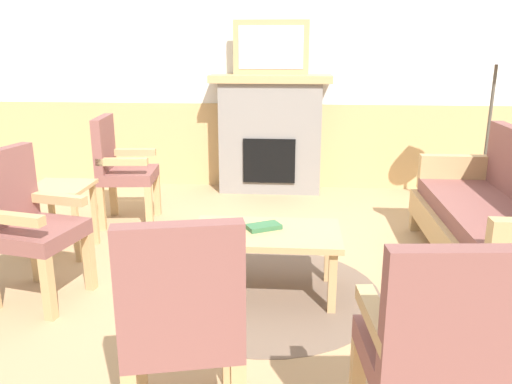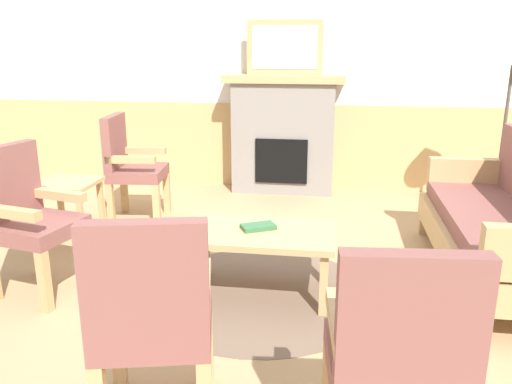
{
  "view_description": "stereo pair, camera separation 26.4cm",
  "coord_description": "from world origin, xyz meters",
  "px_view_note": "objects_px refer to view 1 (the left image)",
  "views": [
    {
      "loc": [
        0.29,
        -3.3,
        1.6
      ],
      "look_at": [
        0.0,
        0.35,
        0.55
      ],
      "focal_mm": 36.37,
      "sensor_mm": 36.0,
      "label": 1
    },
    {
      "loc": [
        0.55,
        -3.27,
        1.6
      ],
      "look_at": [
        0.0,
        0.35,
        0.55
      ],
      "focal_mm": 36.37,
      "sensor_mm": 36.0,
      "label": 2
    }
  ],
  "objects_px": {
    "armchair_near_fireplace": "(26,219)",
    "floor_lamp_by_couch": "(497,61)",
    "coffee_table": "(266,239)",
    "book_on_table": "(264,227)",
    "fireplace": "(270,133)",
    "armchair_by_window_left": "(120,165)",
    "side_table": "(61,199)",
    "armchair_front_left": "(182,316)",
    "armchair_front_center": "(436,348)",
    "framed_picture": "(271,47)",
    "couch": "(494,219)"
  },
  "relations": [
    {
      "from": "fireplace",
      "to": "armchair_near_fireplace",
      "type": "relative_size",
      "value": 1.33
    },
    {
      "from": "armchair_near_fireplace",
      "to": "floor_lamp_by_couch",
      "type": "distance_m",
      "value": 4.01
    },
    {
      "from": "coffee_table",
      "to": "armchair_front_center",
      "type": "relative_size",
      "value": 0.98
    },
    {
      "from": "book_on_table",
      "to": "armchair_near_fireplace",
      "type": "relative_size",
      "value": 0.22
    },
    {
      "from": "framed_picture",
      "to": "armchair_near_fireplace",
      "type": "relative_size",
      "value": 0.82
    },
    {
      "from": "book_on_table",
      "to": "armchair_by_window_left",
      "type": "height_order",
      "value": "armchair_by_window_left"
    },
    {
      "from": "coffee_table",
      "to": "book_on_table",
      "type": "height_order",
      "value": "book_on_table"
    },
    {
      "from": "floor_lamp_by_couch",
      "to": "armchair_front_left",
      "type": "bearing_deg",
      "value": -126.18
    },
    {
      "from": "framed_picture",
      "to": "floor_lamp_by_couch",
      "type": "relative_size",
      "value": 0.48
    },
    {
      "from": "book_on_table",
      "to": "armchair_front_center",
      "type": "height_order",
      "value": "armchair_front_center"
    },
    {
      "from": "framed_picture",
      "to": "armchair_near_fireplace",
      "type": "distance_m",
      "value": 3.2
    },
    {
      "from": "armchair_near_fireplace",
      "to": "armchair_by_window_left",
      "type": "height_order",
      "value": "same"
    },
    {
      "from": "fireplace",
      "to": "floor_lamp_by_couch",
      "type": "distance_m",
      "value": 2.32
    },
    {
      "from": "armchair_front_left",
      "to": "side_table",
      "type": "relative_size",
      "value": 1.78
    },
    {
      "from": "fireplace",
      "to": "floor_lamp_by_couch",
      "type": "xyz_separation_m",
      "value": [
        2.03,
        -0.81,
        0.8
      ]
    },
    {
      "from": "armchair_near_fireplace",
      "to": "coffee_table",
      "type": "bearing_deg",
      "value": 6.62
    },
    {
      "from": "armchair_by_window_left",
      "to": "armchair_front_center",
      "type": "bearing_deg",
      "value": -52.64
    },
    {
      "from": "book_on_table",
      "to": "armchair_by_window_left",
      "type": "relative_size",
      "value": 0.22
    },
    {
      "from": "armchair_by_window_left",
      "to": "armchair_front_center",
      "type": "xyz_separation_m",
      "value": [
        2.11,
        -2.76,
        0.0
      ]
    },
    {
      "from": "fireplace",
      "to": "armchair_by_window_left",
      "type": "distance_m",
      "value": 1.77
    },
    {
      "from": "armchair_front_center",
      "to": "armchair_front_left",
      "type": "bearing_deg",
      "value": 171.09
    },
    {
      "from": "armchair_by_window_left",
      "to": "armchair_front_left",
      "type": "bearing_deg",
      "value": -66.37
    },
    {
      "from": "armchair_front_left",
      "to": "floor_lamp_by_couch",
      "type": "xyz_separation_m",
      "value": [
        2.19,
        2.99,
        0.91
      ]
    },
    {
      "from": "framed_picture",
      "to": "armchair_by_window_left",
      "type": "distance_m",
      "value": 2.04
    },
    {
      "from": "book_on_table",
      "to": "armchair_near_fireplace",
      "type": "bearing_deg",
      "value": -171.86
    },
    {
      "from": "fireplace",
      "to": "armchair_front_left",
      "type": "bearing_deg",
      "value": -92.38
    },
    {
      "from": "armchair_near_fireplace",
      "to": "armchair_front_center",
      "type": "xyz_separation_m",
      "value": [
        2.2,
        -1.26,
        0.0
      ]
    },
    {
      "from": "coffee_table",
      "to": "armchair_near_fireplace",
      "type": "relative_size",
      "value": 0.98
    },
    {
      "from": "framed_picture",
      "to": "coffee_table",
      "type": "xyz_separation_m",
      "value": [
        0.11,
        -2.52,
        -1.17
      ]
    },
    {
      "from": "framed_picture",
      "to": "armchair_front_center",
      "type": "distance_m",
      "value": 4.16
    },
    {
      "from": "fireplace",
      "to": "armchair_near_fireplace",
      "type": "bearing_deg",
      "value": -117.41
    },
    {
      "from": "fireplace",
      "to": "framed_picture",
      "type": "distance_m",
      "value": 0.91
    },
    {
      "from": "coffee_table",
      "to": "armchair_front_left",
      "type": "height_order",
      "value": "armchair_front_left"
    },
    {
      "from": "framed_picture",
      "to": "armchair_front_left",
      "type": "height_order",
      "value": "framed_picture"
    },
    {
      "from": "armchair_front_left",
      "to": "couch",
      "type": "bearing_deg",
      "value": 43.47
    },
    {
      "from": "couch",
      "to": "coffee_table",
      "type": "distance_m",
      "value": 1.67
    },
    {
      "from": "armchair_near_fireplace",
      "to": "side_table",
      "type": "bearing_deg",
      "value": 99.51
    },
    {
      "from": "armchair_front_left",
      "to": "fireplace",
      "type": "bearing_deg",
      "value": 87.62
    },
    {
      "from": "armchair_near_fireplace",
      "to": "armchair_by_window_left",
      "type": "relative_size",
      "value": 1.0
    },
    {
      "from": "armchair_near_fireplace",
      "to": "armchair_front_left",
      "type": "relative_size",
      "value": 1.0
    },
    {
      "from": "armchair_front_center",
      "to": "coffee_table",
      "type": "bearing_deg",
      "value": 116.1
    },
    {
      "from": "armchair_front_center",
      "to": "framed_picture",
      "type": "bearing_deg",
      "value": 101.56
    },
    {
      "from": "fireplace",
      "to": "armchair_near_fireplace",
      "type": "height_order",
      "value": "fireplace"
    },
    {
      "from": "couch",
      "to": "armchair_front_left",
      "type": "relative_size",
      "value": 1.84
    },
    {
      "from": "fireplace",
      "to": "coffee_table",
      "type": "relative_size",
      "value": 1.35
    },
    {
      "from": "framed_picture",
      "to": "floor_lamp_by_couch",
      "type": "height_order",
      "value": "framed_picture"
    },
    {
      "from": "armchair_near_fireplace",
      "to": "couch",
      "type": "bearing_deg",
      "value": 11.98
    },
    {
      "from": "armchair_front_left",
      "to": "side_table",
      "type": "xyz_separation_m",
      "value": [
        -1.36,
        1.87,
        -0.1
      ]
    },
    {
      "from": "book_on_table",
      "to": "side_table",
      "type": "distance_m",
      "value": 1.7
    },
    {
      "from": "couch",
      "to": "framed_picture",
      "type": "bearing_deg",
      "value": 130.02
    }
  ]
}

